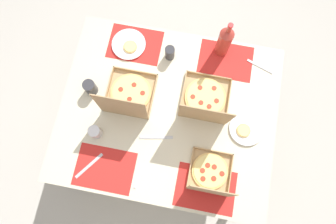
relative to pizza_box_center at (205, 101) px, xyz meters
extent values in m
plane|color=beige|center=(0.22, 0.10, -0.78)|extent=(6.00, 6.00, 0.00)
cylinder|color=#3F3328|center=(-0.41, -0.41, -0.43)|extent=(0.07, 0.07, 0.70)
cylinder|color=#3F3328|center=(0.85, -0.41, -0.43)|extent=(0.07, 0.07, 0.70)
cylinder|color=#3F3328|center=(-0.41, 0.62, -0.43)|extent=(0.07, 0.07, 0.70)
cylinder|color=#3F3328|center=(0.85, 0.62, -0.43)|extent=(0.07, 0.07, 0.70)
cube|color=beige|center=(0.22, 0.10, -0.07)|extent=(1.39, 1.15, 0.03)
cube|color=red|center=(-0.09, -0.32, -0.05)|extent=(0.36, 0.26, 0.00)
cube|color=red|center=(0.53, -0.32, -0.05)|extent=(0.36, 0.26, 0.00)
cube|color=red|center=(-0.09, 0.53, -0.05)|extent=(0.36, 0.26, 0.00)
cube|color=red|center=(0.53, 0.53, -0.05)|extent=(0.36, 0.26, 0.00)
cube|color=tan|center=(0.00, -0.04, -0.05)|extent=(0.30, 0.30, 0.01)
cube|color=tan|center=(-0.15, -0.04, -0.03)|extent=(0.01, 0.30, 0.03)
cube|color=tan|center=(0.15, -0.04, -0.03)|extent=(0.01, 0.30, 0.03)
cube|color=tan|center=(0.00, -0.19, -0.03)|extent=(0.30, 0.01, 0.03)
cube|color=tan|center=(0.00, 0.11, -0.03)|extent=(0.30, 0.01, 0.03)
cylinder|color=#E0B76B|center=(0.00, -0.04, -0.04)|extent=(0.27, 0.27, 0.01)
cylinder|color=#EFD67F|center=(0.00, -0.04, -0.03)|extent=(0.24, 0.24, 0.00)
cylinder|color=red|center=(0.08, -0.02, -0.03)|extent=(0.03, 0.03, 0.00)
cylinder|color=red|center=(0.02, 0.01, -0.03)|extent=(0.03, 0.03, 0.00)
cylinder|color=red|center=(-0.03, 0.02, -0.03)|extent=(0.03, 0.03, 0.00)
cylinder|color=red|center=(-0.07, -0.02, -0.03)|extent=(0.03, 0.03, 0.00)
cylinder|color=red|center=(-0.05, -0.11, -0.03)|extent=(0.03, 0.03, 0.00)
cylinder|color=red|center=(0.04, -0.09, -0.03)|extent=(0.03, 0.03, 0.00)
cube|color=tan|center=(0.00, 0.13, 0.14)|extent=(0.30, 0.03, 0.30)
cube|color=tan|center=(0.48, 0.02, -0.05)|extent=(0.30, 0.30, 0.01)
cube|color=tan|center=(0.33, 0.02, -0.03)|extent=(0.01, 0.30, 0.03)
cube|color=tan|center=(0.63, 0.02, -0.03)|extent=(0.01, 0.30, 0.03)
cube|color=tan|center=(0.48, -0.12, -0.03)|extent=(0.30, 0.01, 0.03)
cube|color=tan|center=(0.48, 0.17, -0.03)|extent=(0.30, 0.01, 0.03)
cylinder|color=#E0B76B|center=(0.48, 0.02, -0.04)|extent=(0.26, 0.26, 0.01)
cylinder|color=#EFD67F|center=(0.48, 0.02, -0.03)|extent=(0.24, 0.24, 0.00)
cylinder|color=red|center=(0.55, 0.02, -0.03)|extent=(0.03, 0.03, 0.00)
cylinder|color=red|center=(0.48, 0.07, -0.03)|extent=(0.03, 0.03, 0.00)
cylinder|color=red|center=(0.40, 0.01, -0.03)|extent=(0.03, 0.03, 0.00)
cylinder|color=red|center=(0.47, -0.03, -0.03)|extent=(0.03, 0.03, 0.00)
cube|color=tan|center=(0.48, 0.17, 0.13)|extent=(0.30, 0.01, 0.30)
cube|color=tan|center=(-0.10, 0.42, -0.05)|extent=(0.25, 0.25, 0.01)
cube|color=tan|center=(-0.22, 0.42, -0.03)|extent=(0.01, 0.25, 0.03)
cube|color=tan|center=(0.02, 0.42, -0.03)|extent=(0.01, 0.25, 0.03)
cube|color=tan|center=(-0.10, 0.30, -0.03)|extent=(0.25, 0.01, 0.03)
cube|color=tan|center=(-0.10, 0.54, -0.03)|extent=(0.25, 0.01, 0.03)
cylinder|color=#E0B76B|center=(-0.10, 0.42, -0.04)|extent=(0.22, 0.22, 0.01)
cylinder|color=#EFD67F|center=(-0.10, 0.42, -0.03)|extent=(0.20, 0.20, 0.00)
cylinder|color=red|center=(-0.06, 0.43, -0.03)|extent=(0.03, 0.03, 0.00)
cylinder|color=red|center=(-0.07, 0.47, -0.03)|extent=(0.03, 0.03, 0.00)
cylinder|color=red|center=(-0.13, 0.46, -0.03)|extent=(0.03, 0.03, 0.00)
cylinder|color=red|center=(-0.17, 0.42, -0.03)|extent=(0.03, 0.03, 0.00)
cylinder|color=red|center=(-0.12, 0.39, -0.03)|extent=(0.03, 0.03, 0.00)
cylinder|color=red|center=(-0.08, 0.39, -0.03)|extent=(0.03, 0.03, 0.00)
cube|color=tan|center=(-0.10, 0.54, 0.11)|extent=(0.25, 0.02, 0.25)
cylinder|color=white|center=(-0.29, 0.12, -0.05)|extent=(0.21, 0.21, 0.01)
cylinder|color=white|center=(-0.29, 0.12, -0.04)|extent=(0.22, 0.22, 0.01)
cylinder|color=#E0B76B|center=(-0.27, 0.14, -0.03)|extent=(0.09, 0.09, 0.01)
cylinder|color=#EFD67F|center=(-0.27, 0.14, -0.03)|extent=(0.07, 0.07, 0.00)
cylinder|color=white|center=(0.57, -0.31, -0.05)|extent=(0.22, 0.22, 0.01)
cylinder|color=white|center=(0.57, -0.31, -0.04)|extent=(0.23, 0.23, 0.01)
cylinder|color=#E0B76B|center=(0.55, -0.29, -0.03)|extent=(0.09, 0.09, 0.01)
cylinder|color=#EFD67F|center=(0.55, -0.29, -0.03)|extent=(0.08, 0.08, 0.00)
cylinder|color=#B2382D|center=(-0.05, -0.39, 0.06)|extent=(0.09, 0.09, 0.22)
cone|color=#B2382D|center=(-0.05, -0.39, 0.19)|extent=(0.09, 0.09, 0.04)
cylinder|color=#B2382D|center=(-0.05, -0.39, 0.23)|extent=(0.03, 0.03, 0.06)
cylinder|color=red|center=(-0.05, -0.39, 0.27)|extent=(0.03, 0.03, 0.01)
cylinder|color=silver|center=(0.63, 0.32, -0.01)|extent=(0.07, 0.07, 0.09)
cylinder|color=#333338|center=(0.28, -0.28, 0.00)|extent=(0.06, 0.06, 0.10)
cylinder|color=#333338|center=(0.73, 0.05, 0.00)|extent=(0.08, 0.08, 0.11)
cube|color=#B7B7BC|center=(0.26, 0.28, -0.05)|extent=(0.21, 0.06, 0.00)
cube|color=#B7B7BC|center=(-0.33, -0.32, -0.05)|extent=(0.18, 0.08, 0.00)
cube|color=#B7B7BC|center=(0.63, 0.53, -0.05)|extent=(0.14, 0.18, 0.00)
cube|color=#B7B7BC|center=(0.31, 0.51, -0.05)|extent=(0.06, 0.19, 0.00)
camera|label=1|loc=(0.13, 0.54, 1.73)|focal=30.66mm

